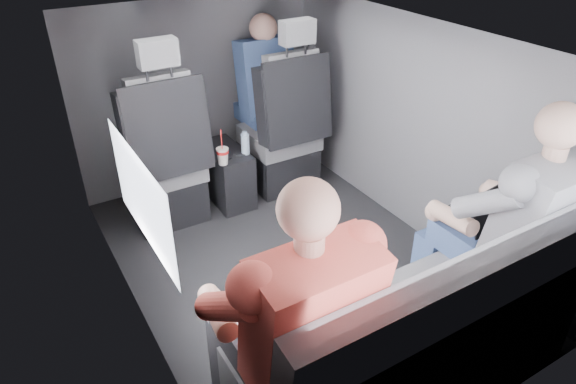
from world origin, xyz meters
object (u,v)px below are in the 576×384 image
front_seat_left (164,167)px  laptop_white (268,303)px  water_bottle (245,144)px  passenger_rear_left (289,322)px  soda_cup (223,155)px  laptop_black (477,212)px  rear_bench (420,341)px  passenger_rear_right (508,226)px  front_seat_right (283,137)px  center_console (226,174)px  passenger_front_right (265,81)px

front_seat_left → laptop_white: 1.69m
laptop_white → water_bottle: bearing=66.1°
front_seat_left → laptop_white: (-0.15, -1.67, 0.23)m
water_bottle → passenger_rear_left: 1.85m
soda_cup → laptop_white: bearing=-108.3°
front_seat_left → laptop_black: (1.01, -1.64, 0.23)m
rear_bench → laptop_black: bearing=25.3°
front_seat_left → passenger_rear_right: (1.02, -1.81, 0.25)m
front_seat_right → soda_cup: bearing=-164.4°
center_console → front_seat_right: bearing=-5.1°
front_seat_right → passenger_rear_right: 1.83m
front_seat_right → rear_bench: 1.96m
center_console → front_seat_left: bearing=-174.9°
passenger_rear_right → passenger_front_right: 2.07m
water_bottle → passenger_front_right: bearing=45.0°
laptop_white → passenger_rear_left: 0.14m
soda_cup → passenger_front_right: 0.74m
rear_bench → laptop_black: 0.70m
center_console → laptop_black: size_ratio=1.50×
front_seat_right → rear_bench: bearing=-103.3°
laptop_white → laptop_black: (1.16, 0.03, -0.00)m
center_console → laptop_black: (0.56, -1.68, 0.43)m
passenger_rear_right → passenger_front_right: (-0.12, 2.07, 0.10)m
front_seat_left → laptop_black: size_ratio=3.94×
passenger_rear_left → passenger_rear_right: passenger_rear_left is taller
passenger_front_right → soda_cup: bearing=-143.1°
passenger_rear_left → passenger_rear_right: (1.16, 0.00, -0.00)m
passenger_rear_left → passenger_front_right: bearing=63.3°
front_seat_right → passenger_rear_right: (0.12, -1.81, 0.25)m
front_seat_right → water_bottle: size_ratio=7.77×
water_bottle → passenger_rear_left: bearing=-111.9°
front_seat_right → water_bottle: 0.37m
front_seat_right → laptop_white: front_seat_right is taller
passenger_rear_left → passenger_rear_right: bearing=0.0°
soda_cup → laptop_white: 1.61m
front_seat_left → laptop_black: 1.94m
front_seat_right → laptop_black: size_ratio=3.94×
rear_bench → laptop_white: 0.72m
front_seat_left → passenger_rear_left: bearing=-94.5°
passenger_front_right → center_console: bearing=-154.0°
laptop_black → passenger_rear_right: passenger_rear_right is taller
front_seat_left → water_bottle: size_ratio=7.77×
front_seat_right → laptop_black: front_seat_right is taller
water_bottle → passenger_front_right: 0.57m
center_console → laptop_white: 1.86m
rear_bench → laptop_black: rear_bench is taller
water_bottle → passenger_rear_left: size_ratio=0.13×
laptop_black → passenger_rear_left: 1.16m
rear_bench → laptop_white: size_ratio=4.91×
passenger_rear_right → laptop_black: bearing=92.8°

